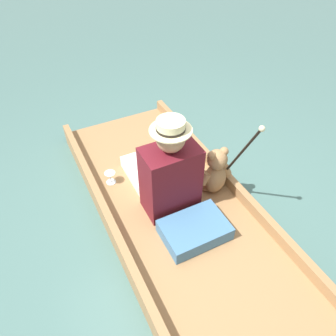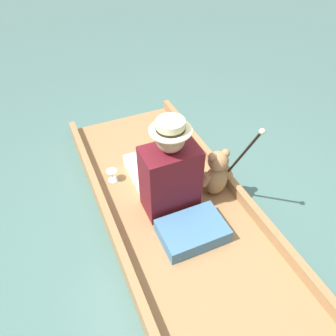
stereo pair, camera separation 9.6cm
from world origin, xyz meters
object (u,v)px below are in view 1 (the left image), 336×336
walking_cane (240,154)px  wine_glass (110,175)px  seated_person (166,173)px  teddy_bear (215,172)px

walking_cane → wine_glass: bearing=142.9°
seated_person → walking_cane: 0.60m
wine_glass → walking_cane: 1.16m
seated_person → walking_cane: bearing=-26.5°
teddy_bear → wine_glass: 0.93m
wine_glass → seated_person: bearing=-48.8°
seated_person → walking_cane: seated_person is taller
seated_person → wine_glass: size_ratio=7.40×
teddy_bear → wine_glass: (-0.77, 0.50, -0.13)m
seated_person → walking_cane: size_ratio=1.00×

